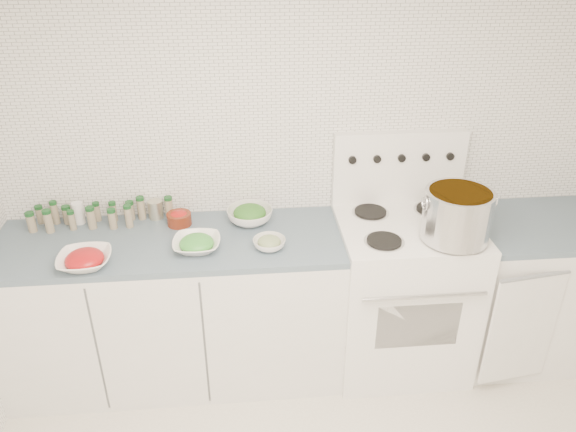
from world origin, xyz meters
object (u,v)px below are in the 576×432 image
Objects in this scene: stove at (401,289)px; bowl_snowpea at (197,244)px; bowl_tomato at (85,259)px; stock_pot at (457,213)px.

bowl_snowpea is (-1.14, -0.10, 0.44)m from stove.
bowl_snowpea is (0.54, 0.10, -0.00)m from bowl_tomato.
bowl_tomato is (-1.68, -0.21, 0.44)m from stove.
stove reaches higher than bowl_snowpea.
stock_pot is at bearing -3.43° from bowl_snowpea.
bowl_tomato reaches higher than bowl_snowpea.
stock_pot is at bearing 0.73° from bowl_tomato.
bowl_tomato is 1.06× the size of bowl_snowpea.
bowl_tomato is at bearing -173.05° from stove.
bowl_snowpea is at bearing 10.85° from bowl_tomato.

